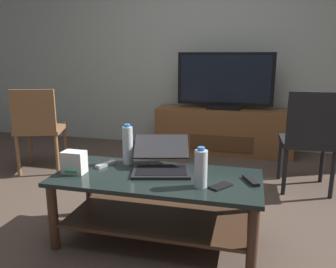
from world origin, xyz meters
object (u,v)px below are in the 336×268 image
at_px(router_box, 74,162).
at_px(cell_phone, 221,186).
at_px(dining_chair, 309,137).
at_px(water_bottle_near, 201,168).
at_px(coffee_table, 157,196).
at_px(laptop, 161,161).
at_px(tv_remote, 251,180).
at_px(soundbar_remote, 106,164).
at_px(media_cabinet, 223,131).
at_px(water_bottle_far, 128,145).
at_px(side_chair, 38,125).
at_px(television, 225,82).

xyz_separation_m(router_box, cell_phone, (0.93, -0.01, -0.07)).
height_order(dining_chair, water_bottle_near, dining_chair).
distance_m(dining_chair, water_bottle_near, 1.41).
bearing_deg(cell_phone, water_bottle_near, -131.95).
height_order(coffee_table, laptop, laptop).
relative_size(tv_remote, soundbar_remote, 1.00).
bearing_deg(laptop, water_bottle_near, -38.01).
xyz_separation_m(media_cabinet, laptop, (-0.24, -2.02, 0.23)).
height_order(water_bottle_near, water_bottle_far, water_bottle_far).
bearing_deg(coffee_table, cell_phone, -11.76).
relative_size(media_cabinet, tv_remote, 10.17).
height_order(side_chair, tv_remote, side_chair).
bearing_deg(water_bottle_far, tv_remote, -10.06).
xyz_separation_m(media_cabinet, router_box, (-0.76, -2.21, 0.24)).
relative_size(coffee_table, water_bottle_far, 4.59).
distance_m(coffee_table, router_box, 0.57).
relative_size(coffee_table, router_box, 9.02).
bearing_deg(dining_chair, router_box, -143.50).
xyz_separation_m(dining_chair, cell_phone, (-0.64, -1.17, -0.05)).
distance_m(side_chair, router_box, 1.45).
bearing_deg(media_cabinet, television, -90.00).
bearing_deg(coffee_table, soundbar_remote, 164.65).
xyz_separation_m(side_chair, water_bottle_far, (1.26, -0.80, 0.09)).
bearing_deg(coffee_table, tv_remote, 3.62).
height_order(dining_chair, water_bottle_far, dining_chair).
height_order(television, laptop, television).
bearing_deg(dining_chair, water_bottle_far, -145.23).
relative_size(water_bottle_far, tv_remote, 1.75).
relative_size(dining_chair, cell_phone, 6.39).
bearing_deg(dining_chair, side_chair, -177.68).
xyz_separation_m(water_bottle_near, water_bottle_far, (-0.55, 0.29, 0.02)).
height_order(television, dining_chair, television).
bearing_deg(water_bottle_far, side_chair, 147.62).
height_order(tv_remote, soundbar_remote, same).
distance_m(coffee_table, television, 2.20).
distance_m(dining_chair, tv_remote, 1.16).
distance_m(router_box, soundbar_remote, 0.23).
relative_size(laptop, soundbar_remote, 3.06).
distance_m(router_box, cell_phone, 0.93).
bearing_deg(television, coffee_table, -96.28).
xyz_separation_m(coffee_table, soundbar_remote, (-0.39, 0.11, 0.15)).
relative_size(router_box, soundbar_remote, 0.89).
height_order(media_cabinet, soundbar_remote, media_cabinet).
xyz_separation_m(coffee_table, tv_remote, (0.57, 0.04, 0.15)).
height_order(water_bottle_near, tv_remote, water_bottle_near).
bearing_deg(water_bottle_near, tv_remote, 27.07).
bearing_deg(laptop, coffee_table, -88.66).
relative_size(coffee_table, tv_remote, 8.04).
relative_size(water_bottle_near, soundbar_remote, 1.48).
bearing_deg(coffee_table, dining_chair, 46.14).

